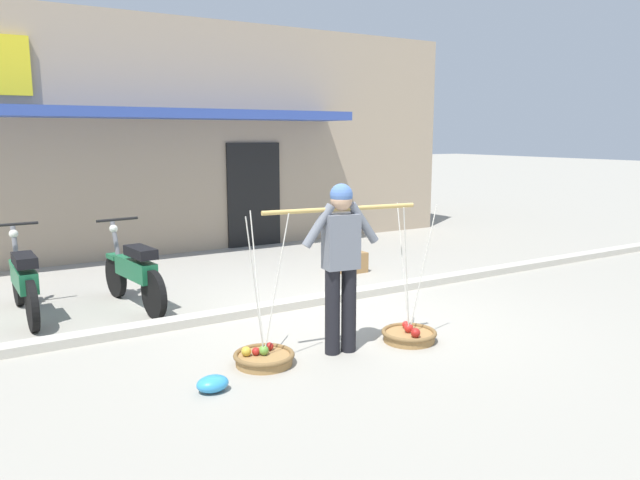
% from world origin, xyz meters
% --- Properties ---
extents(ground_plane, '(90.00, 90.00, 0.00)m').
position_xyz_m(ground_plane, '(0.00, 0.00, 0.00)').
color(ground_plane, '#9E998C').
extents(sidewalk_curb, '(20.00, 0.24, 0.10)m').
position_xyz_m(sidewalk_curb, '(0.00, 0.70, 0.05)').
color(sidewalk_curb, '#BAB4A5').
rests_on(sidewalk_curb, ground).
extents(fruit_vendor, '(1.61, 0.25, 1.70)m').
position_xyz_m(fruit_vendor, '(-0.59, -0.94, 0.98)').
color(fruit_vendor, black).
rests_on(fruit_vendor, ground).
extents(fruit_basket_left_side, '(0.58, 0.58, 1.45)m').
position_xyz_m(fruit_basket_left_side, '(-1.39, -0.84, 0.08)').
color(fruit_basket_left_side, '#9E7542').
rests_on(fruit_basket_left_side, ground).
extents(fruit_basket_right_side, '(0.58, 0.58, 1.45)m').
position_xyz_m(fruit_basket_right_side, '(0.21, -1.04, 0.08)').
color(fruit_basket_right_side, '#9E7542').
rests_on(fruit_basket_right_side, ground).
extents(motorcycle_nearest_shop, '(0.54, 1.82, 1.09)m').
position_xyz_m(motorcycle_nearest_shop, '(-3.17, 1.95, 0.45)').
color(motorcycle_nearest_shop, black).
rests_on(motorcycle_nearest_shop, ground).
extents(motorcycle_second_in_row, '(0.54, 1.82, 1.09)m').
position_xyz_m(motorcycle_second_in_row, '(-1.94, 1.73, 0.45)').
color(motorcycle_second_in_row, black).
rests_on(motorcycle_second_in_row, ground).
extents(storefront_building, '(13.00, 6.00, 4.20)m').
position_xyz_m(storefront_building, '(-0.76, 7.37, 2.10)').
color(storefront_building, tan).
rests_on(storefront_building, ground).
extents(plastic_litter_bag, '(0.28, 0.22, 0.14)m').
position_xyz_m(plastic_litter_bag, '(-2.03, -1.17, 0.07)').
color(plastic_litter_bag, '#3393D1').
rests_on(plastic_litter_bag, ground).
extents(wooden_crate, '(0.44, 0.36, 0.32)m').
position_xyz_m(wooden_crate, '(1.51, 1.98, 0.16)').
color(wooden_crate, olive).
rests_on(wooden_crate, ground).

